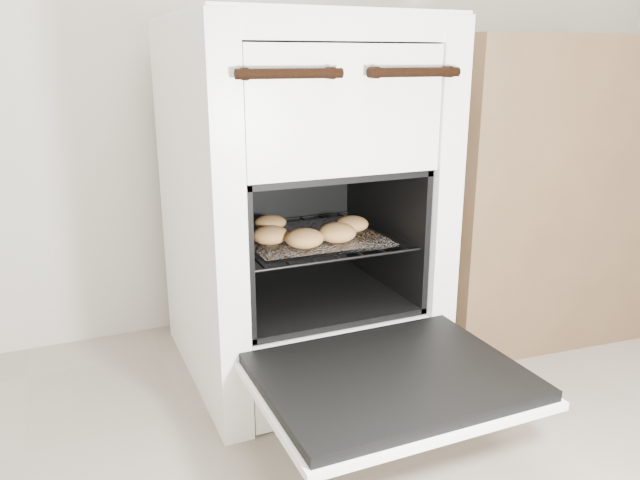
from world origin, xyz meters
The scene contains 6 objects.
stove centered at (0.00, 1.19, 0.42)m, with size 0.56×0.63×0.86m.
oven_door centered at (0.00, 0.71, 0.19)m, with size 0.51×0.39×0.04m.
oven_rack centered at (0.00, 1.13, 0.36)m, with size 0.41×0.39×0.01m.
foil_sheet centered at (0.00, 1.11, 0.37)m, with size 0.32×0.28×0.01m, color silver.
baked_rolls centered at (-0.02, 1.08, 0.39)m, with size 0.32×0.28×0.04m.
counter centered at (0.81, 1.22, 0.42)m, with size 0.83×0.56×0.83m, color brown.
Camera 1 is at (-0.55, -0.21, 0.78)m, focal length 35.00 mm.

